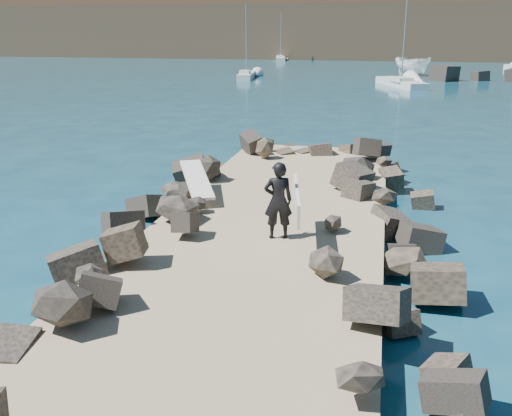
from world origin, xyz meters
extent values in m
plane|color=#0F384C|center=(0.00, 0.00, 0.00)|extent=(800.00, 800.00, 0.00)
cube|color=#8C7759|center=(0.00, -2.00, 0.30)|extent=(6.00, 26.00, 0.60)
cube|color=black|center=(-2.90, -1.50, 0.50)|extent=(2.60, 22.00, 1.00)
cube|color=black|center=(2.90, -1.50, 0.50)|extent=(2.60, 22.00, 1.00)
cube|color=silver|center=(-2.62, 2.47, 1.04)|extent=(1.78, 2.60, 0.09)
imported|color=white|center=(5.89, 59.84, 1.12)|extent=(5.29, 5.93, 2.24)
imported|color=black|center=(0.43, -0.47, 1.56)|extent=(0.80, 0.64, 1.91)
cube|color=white|center=(0.88, -0.47, 1.61)|extent=(0.52, 2.34, 0.75)
cube|color=silver|center=(4.29, 45.55, 0.25)|extent=(5.08, 8.86, 0.80)
cylinder|color=gray|center=(4.29, 45.55, 5.43)|extent=(0.12, 0.12, 9.66)
cube|color=silver|center=(4.29, 44.57, 0.75)|extent=(2.22, 2.81, 0.44)
cube|color=silver|center=(-15.31, 87.44, 0.25)|extent=(2.75, 7.03, 0.80)
cylinder|color=gray|center=(-15.31, 87.44, 4.38)|extent=(0.12, 0.12, 7.56)
cube|color=silver|center=(-15.31, 86.63, 0.75)|extent=(1.44, 2.09, 0.44)
cube|color=silver|center=(-12.70, 51.03, 0.25)|extent=(2.36, 6.91, 0.80)
cylinder|color=gray|center=(-12.70, 51.03, 4.32)|extent=(0.12, 0.12, 7.45)
cube|color=silver|center=(-12.70, 50.22, 0.75)|extent=(1.32, 2.02, 0.44)
camera|label=1|loc=(2.77, -13.45, 5.55)|focal=40.00mm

